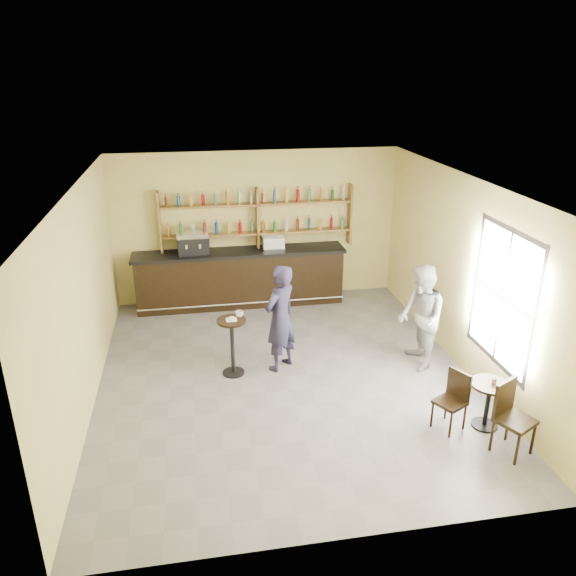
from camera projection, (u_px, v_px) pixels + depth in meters
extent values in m
plane|color=slate|center=(284.00, 376.00, 9.32)|extent=(7.00, 7.00, 0.00)
plane|color=white|center=(284.00, 184.00, 8.12)|extent=(7.00, 7.00, 0.00)
plane|color=#D4C878|center=(257.00, 227.00, 11.92)|extent=(7.00, 0.00, 7.00)
plane|color=#D4C878|center=(343.00, 417.00, 5.52)|extent=(7.00, 0.00, 7.00)
plane|color=#D4C878|center=(83.00, 300.00, 8.24)|extent=(0.00, 7.00, 7.00)
plane|color=#D4C878|center=(464.00, 275.00, 9.20)|extent=(0.00, 7.00, 7.00)
plane|color=white|center=(503.00, 298.00, 8.07)|extent=(0.00, 2.00, 2.00)
cube|color=white|center=(231.00, 320.00, 9.04)|extent=(0.17, 0.17, 0.00)
torus|color=gold|center=(232.00, 319.00, 9.02)|extent=(0.15, 0.15, 0.04)
imported|color=white|center=(239.00, 314.00, 9.14)|extent=(0.14, 0.14, 0.10)
imported|color=black|center=(280.00, 318.00, 9.26)|extent=(0.80, 0.78, 1.84)
imported|color=white|center=(494.00, 380.00, 7.78)|extent=(0.12, 0.12, 0.09)
imported|color=#A4A5AA|center=(421.00, 317.00, 9.33)|extent=(0.73, 0.92, 1.80)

